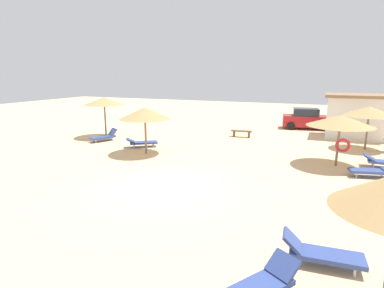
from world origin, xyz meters
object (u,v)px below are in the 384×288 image
Objects in this scene: lounger_4 at (141,142)px; lounger_5 at (260,285)px; parasol_4 at (145,113)px; parasol_1 at (340,121)px; beach_cabana at (357,116)px; parasol_2 at (369,111)px; bench_0 at (242,132)px; lounger_1 at (373,171)px; lounger_3 at (104,136)px; lounger_0 at (320,253)px; parked_car at (307,119)px; lounger_6 at (384,162)px; parasol_3 at (104,101)px.

lounger_4 is 14.47m from lounger_5.
parasol_4 is 1.51× the size of lounger_5.
parasol_1 is 8.45m from beach_cabana.
parasol_2 is 1.93× the size of bench_0.
lounger_1 is 16.11m from lounger_3.
parasol_1 is 1.65× the size of lounger_0.
parasol_4 is 14.98m from parked_car.
lounger_1 is 1.04× the size of lounger_6.
lounger_0 is (14.82, -10.79, -2.30)m from parasol_3.
parasol_1 is 4.84m from parasol_2.
parasol_4 is 12.47m from lounger_0.
parasol_4 is 5.27m from lounger_3.
lounger_4 is at bearing 131.70° from lounger_5.
lounger_4 is 15.35m from beach_cabana.
parasol_3 is at bearing -157.56° from beach_cabana.
parked_car reaches higher than lounger_5.
lounger_5 is at bearing -107.84° from lounger_6.
parasol_4 is 2.69m from lounger_4.
lounger_3 is (-16.26, -4.30, -2.01)m from parasol_2.
lounger_6 is (17.49, -0.86, -2.31)m from parasol_3.
parasol_3 reaches higher than lounger_4.
parasol_2 is 1.53× the size of lounger_6.
parasol_2 is 1.01× the size of parasol_3.
parasol_2 is 7.59m from parked_car.
bench_0 is at bearing 139.61° from parasol_1.
parked_car is at bearing 53.63° from bench_0.
parasol_2 is 1.53× the size of lounger_4.
parked_car reaches higher than lounger_4.
lounger_1 is 1.32× the size of bench_0.
lounger_5 reaches higher than bench_0.
lounger_3 is 17.93m from beach_cabana.
parasol_4 is 12.60m from lounger_6.
beach_cabana is (1.39, 8.31, -0.69)m from parasol_1.
lounger_5 is 0.46× the size of parked_car.
bench_0 is at bearing 105.73° from lounger_5.
lounger_6 is at bearing -67.74° from parked_car.
parked_car is (-3.79, 6.39, -1.51)m from parasol_2.
bench_0 is at bearing 150.40° from lounger_6.
parasol_2 is 1.01× the size of parasol_4.
parked_car reaches higher than lounger_1.
lounger_0 is at bearing 58.17° from lounger_5.
lounger_6 is at bearing 70.21° from lounger_1.
parasol_1 is 2.80m from lounger_1.
lounger_3 is 1.28× the size of bench_0.
lounger_1 is at bearing -42.70° from parasol_1.
lounger_5 is 19.72m from beach_cabana.
lounger_5 reaches higher than lounger_6.
parasol_3 is 18.48m from lounger_0.
parasol_4 reaches higher than lounger_4.
bench_0 is (-4.63, 16.45, 0.03)m from lounger_5.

